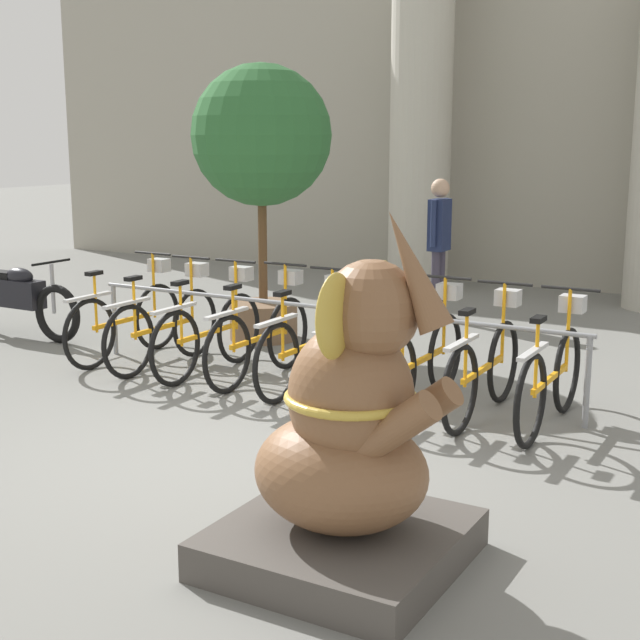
# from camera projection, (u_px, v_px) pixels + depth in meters

# --- Properties ---
(ground_plane) EXTENTS (60.00, 60.00, 0.00)m
(ground_plane) POSITION_uv_depth(u_px,v_px,m) (217.00, 453.00, 6.53)
(ground_plane) COLOR slate
(building_facade) EXTENTS (20.00, 0.20, 6.00)m
(building_facade) POSITION_uv_depth(u_px,v_px,m) (558.00, 88.00, 13.23)
(building_facade) COLOR #A39E8E
(building_facade) RESTS_ON ground_plane
(column_left) EXTENTS (1.16, 1.16, 5.16)m
(column_left) POSITION_uv_depth(u_px,v_px,m) (421.00, 114.00, 13.32)
(column_left) COLOR #BCB7A8
(column_left) RESTS_ON ground_plane
(bike_rack) EXTENTS (5.07, 0.05, 0.77)m
(bike_rack) POSITION_uv_depth(u_px,v_px,m) (316.00, 319.00, 8.20)
(bike_rack) COLOR gray
(bike_rack) RESTS_ON ground_plane
(bicycle_0) EXTENTS (0.48, 1.75, 1.07)m
(bicycle_0) POSITION_uv_depth(u_px,v_px,m) (127.00, 318.00, 9.28)
(bicycle_0) COLOR black
(bicycle_0) RESTS_ON ground_plane
(bicycle_1) EXTENTS (0.48, 1.75, 1.07)m
(bicycle_1) POSITION_uv_depth(u_px,v_px,m) (165.00, 325.00, 8.95)
(bicycle_1) COLOR black
(bicycle_1) RESTS_ON ground_plane
(bicycle_2) EXTENTS (0.48, 1.75, 1.07)m
(bicycle_2) POSITION_uv_depth(u_px,v_px,m) (210.00, 331.00, 8.68)
(bicycle_2) COLOR black
(bicycle_2) RESTS_ON ground_plane
(bicycle_3) EXTENTS (0.48, 1.75, 1.07)m
(bicycle_3) POSITION_uv_depth(u_px,v_px,m) (261.00, 336.00, 8.45)
(bicycle_3) COLOR black
(bicycle_3) RESTS_ON ground_plane
(bicycle_4) EXTENTS (0.48, 1.75, 1.07)m
(bicycle_4) POSITION_uv_depth(u_px,v_px,m) (309.00, 344.00, 8.14)
(bicycle_4) COLOR black
(bicycle_4) RESTS_ON ground_plane
(bicycle_5) EXTENTS (0.48, 1.75, 1.07)m
(bicycle_5) POSITION_uv_depth(u_px,v_px,m) (363.00, 351.00, 7.85)
(bicycle_5) COLOR black
(bicycle_5) RESTS_ON ground_plane
(bicycle_6) EXTENTS (0.48, 1.75, 1.07)m
(bicycle_6) POSITION_uv_depth(u_px,v_px,m) (424.00, 357.00, 7.63)
(bicycle_6) COLOR black
(bicycle_6) RESTS_ON ground_plane
(bicycle_7) EXTENTS (0.48, 1.75, 1.07)m
(bicycle_7) POSITION_uv_depth(u_px,v_px,m) (484.00, 367.00, 7.32)
(bicycle_7) COLOR black
(bicycle_7) RESTS_ON ground_plane
(bicycle_8) EXTENTS (0.48, 1.75, 1.07)m
(bicycle_8) POSITION_uv_depth(u_px,v_px,m) (551.00, 376.00, 7.03)
(bicycle_8) COLOR black
(bicycle_8) RESTS_ON ground_plane
(elephant_statue) EXTENTS (1.24, 1.24, 1.96)m
(elephant_statue) POSITION_uv_depth(u_px,v_px,m) (349.00, 449.00, 4.70)
(elephant_statue) COLOR #4C4742
(elephant_statue) RESTS_ON ground_plane
(motorcycle) EXTENTS (2.02, 0.55, 0.93)m
(motorcycle) POSITION_uv_depth(u_px,v_px,m) (15.00, 298.00, 10.30)
(motorcycle) COLOR black
(motorcycle) RESTS_ON ground_plane
(person_pedestrian) EXTENTS (0.23, 0.47, 1.77)m
(person_pedestrian) POSITION_uv_depth(u_px,v_px,m) (439.00, 234.00, 11.28)
(person_pedestrian) COLOR #383342
(person_pedestrian) RESTS_ON ground_plane
(potted_tree) EXTENTS (1.56, 1.56, 3.08)m
(potted_tree) POSITION_uv_depth(u_px,v_px,m) (261.00, 148.00, 9.84)
(potted_tree) COLOR brown
(potted_tree) RESTS_ON ground_plane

